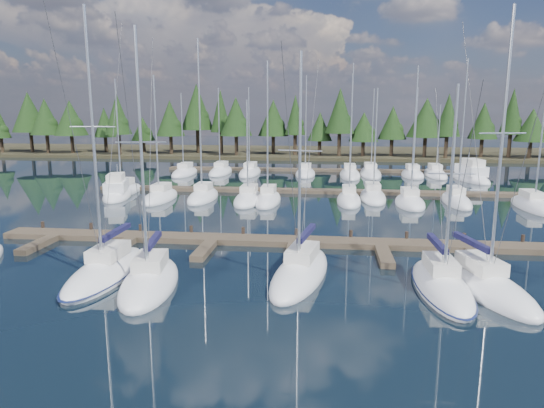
# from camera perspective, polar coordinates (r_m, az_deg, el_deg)

# --- Properties ---
(ground) EXTENTS (260.00, 260.00, 0.00)m
(ground) POSITION_cam_1_polar(r_m,az_deg,el_deg) (46.84, 3.73, -0.73)
(ground) COLOR black
(ground) RESTS_ON ground
(far_shore) EXTENTS (220.00, 30.00, 0.60)m
(far_shore) POSITION_cam_1_polar(r_m,az_deg,el_deg) (106.23, 5.33, 6.05)
(far_shore) COLOR #322D1B
(far_shore) RESTS_ON ground
(main_dock) EXTENTS (44.00, 6.13, 0.90)m
(main_dock) POSITION_cam_1_polar(r_m,az_deg,el_deg) (34.53, 2.70, -4.69)
(main_dock) COLOR brown
(main_dock) RESTS_ON ground
(back_docks) EXTENTS (50.00, 21.80, 0.40)m
(back_docks) POSITION_cam_1_polar(r_m,az_deg,el_deg) (66.09, 4.57, 2.91)
(back_docks) COLOR brown
(back_docks) RESTS_ON ground
(front_sailboat_1) EXTENTS (3.03, 9.36, 15.73)m
(front_sailboat_1) POSITION_cam_1_polar(r_m,az_deg,el_deg) (30.19, -18.87, -7.46)
(front_sailboat_1) COLOR white
(front_sailboat_1) RESTS_ON ground
(front_sailboat_2) EXTENTS (4.00, 8.27, 14.42)m
(front_sailboat_2) POSITION_cam_1_polar(r_m,az_deg,el_deg) (27.74, -14.18, -8.83)
(front_sailboat_2) COLOR white
(front_sailboat_2) RESTS_ON ground
(front_sailboat_3) EXTENTS (4.24, 9.61, 13.40)m
(front_sailboat_3) POSITION_cam_1_polar(r_m,az_deg,el_deg) (28.46, 3.38, -8.01)
(front_sailboat_3) COLOR white
(front_sailboat_3) RESTS_ON ground
(front_sailboat_4) EXTENTS (2.94, 8.74, 11.61)m
(front_sailboat_4) POSITION_cam_1_polar(r_m,az_deg,el_deg) (27.92, 19.28, -9.05)
(front_sailboat_4) COLOR white
(front_sailboat_4) RESTS_ON ground
(front_sailboat_5) EXTENTS (4.89, 9.42, 15.29)m
(front_sailboat_5) POSITION_cam_1_polar(r_m,az_deg,el_deg) (28.85, 23.63, -8.66)
(front_sailboat_5) COLOR white
(front_sailboat_5) RESTS_ON ground
(back_sailboat_rows) EXTENTS (45.99, 33.15, 17.45)m
(back_sailboat_rows) POSITION_cam_1_polar(r_m,az_deg,el_deg) (61.73, 4.47, 2.39)
(back_sailboat_rows) COLOR white
(back_sailboat_rows) RESTS_ON ground
(motor_yacht_left) EXTENTS (5.08, 9.12, 4.33)m
(motor_yacht_left) POSITION_cam_1_polar(r_m,az_deg,el_deg) (56.48, -17.75, 1.29)
(motor_yacht_left) COLOR white
(motor_yacht_left) RESTS_ON ground
(motor_yacht_right) EXTENTS (4.71, 10.11, 4.87)m
(motor_yacht_right) POSITION_cam_1_polar(r_m,az_deg,el_deg) (71.78, 22.34, 3.03)
(motor_yacht_right) COLOR white
(motor_yacht_right) RESTS_ON ground
(tree_line) EXTENTS (183.73, 11.86, 14.08)m
(tree_line) POSITION_cam_1_polar(r_m,az_deg,el_deg) (96.09, 4.02, 9.78)
(tree_line) COLOR black
(tree_line) RESTS_ON far_shore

